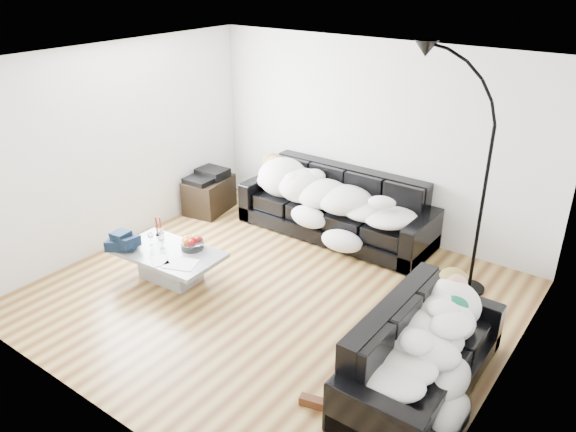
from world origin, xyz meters
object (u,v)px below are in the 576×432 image
Objects in this scene: sofa_right at (423,351)px; wine_glass_a at (161,235)px; sleeper_back at (334,192)px; candle_right at (160,226)px; coffee_table at (170,265)px; wine_glass_c at (162,242)px; candle_left at (157,226)px; floor_lamp at (484,194)px; wine_glass_b at (151,238)px; fruit_bowl at (192,242)px; av_cabinet at (209,195)px; shoes at (325,401)px; stereo at (208,175)px; sleeper_right at (426,330)px; sofa_back at (336,205)px.

sofa_right reaches higher than wine_glass_a.
sleeper_back is 9.93× the size of candle_right.
wine_glass_a is (-0.25, 0.12, 0.27)m from coffee_table.
candle_left is at bearing 147.92° from wine_glass_c.
floor_lamp is (3.10, 1.86, 0.75)m from wine_glass_c.
candle_right is (-3.60, 0.24, 0.09)m from sofa_right.
wine_glass_b is at bearing -116.83° from wine_glass_a.
sleeper_back is at bearing 67.47° from fruit_bowl.
wine_glass_b reaches higher than av_cabinet.
shoes is 4.39m from stereo.
sleeper_right reaches higher than candle_left.
sofa_back is at bearing 90.00° from sleeper_back.
stereo is (-1.00, 1.73, 0.39)m from coffee_table.
shoes is (2.76, -0.69, -0.40)m from wine_glass_c.
wine_glass_c is 0.38× the size of stereo.
sofa_right is 0.84× the size of sleeper_back.
sleeper_right is 3.61m from candle_right.
sleeper_back is 2.37m from wine_glass_c.
sofa_back is 2.35m from candle_right.
wine_glass_b is 0.18m from wine_glass_c.
candle_left is at bearing 154.23° from coffee_table.
wine_glass_a is at bearing 154.84° from coffee_table.
sleeper_right is (2.23, -2.09, -0.03)m from sleeper_back.
coffee_table is 4.59× the size of fruit_bowl.
stereo is (-0.88, 1.71, 0.13)m from wine_glass_c.
sleeper_right reaches higher than fruit_bowl.
candle_left is (-0.30, 0.19, 0.04)m from wine_glass_c.
wine_glass_a is 0.21m from candle_left.
fruit_bowl is 0.11× the size of floor_lamp.
sofa_right reaches higher than coffee_table.
sofa_back is 2.51m from wine_glass_b.
sleeper_back is at bearing 9.50° from stereo.
floor_lamp reaches higher than wine_glass_c.
sleeper_back reaches higher than stereo.
wine_glass_a is at bearing -145.38° from floor_lamp.
sofa_right is at bearing 0.03° from wine_glass_c.
shoes is (2.63, -0.67, -0.14)m from coffee_table.
sleeper_right is 3.22m from coffee_table.
coffee_table is 2.04m from stereo.
fruit_bowl is 0.36m from wine_glass_c.
wine_glass_b is 1.88m from av_cabinet.
fruit_bowl is at bearing 24.74° from wine_glass_b.
stereo is at bearing 67.80° from sofa_right.
floor_lamp is (3.22, 1.77, 0.74)m from wine_glass_a.
wine_glass_a is at bearing -121.07° from sleeper_back.
candle_right reaches higher than shoes.
wine_glass_a is 1.79m from stereo.
stereo is at bearing 111.75° from candle_right.
coffee_table is 1.68× the size of av_cabinet.
stereo is at bearing 143.19° from shoes.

